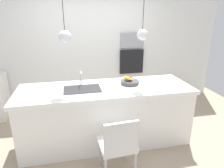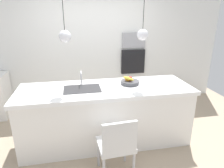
% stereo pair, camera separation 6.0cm
% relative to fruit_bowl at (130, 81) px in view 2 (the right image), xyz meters
% --- Properties ---
extents(floor, '(6.60, 6.60, 0.00)m').
position_rel_fruit_bowl_xyz_m(floor, '(-0.41, -0.08, -0.99)').
color(floor, tan).
rests_on(floor, ground).
extents(back_wall, '(6.00, 0.10, 2.60)m').
position_rel_fruit_bowl_xyz_m(back_wall, '(-0.41, 1.57, 0.31)').
color(back_wall, white).
rests_on(back_wall, ground).
extents(kitchen_island, '(2.70, 0.90, 0.95)m').
position_rel_fruit_bowl_xyz_m(kitchen_island, '(-0.41, -0.08, -0.52)').
color(kitchen_island, white).
rests_on(kitchen_island, ground).
extents(sink_basin, '(0.56, 0.40, 0.02)m').
position_rel_fruit_bowl_xyz_m(sink_basin, '(-0.77, -0.08, -0.05)').
color(sink_basin, '#2D2D30').
rests_on(sink_basin, kitchen_island).
extents(faucet, '(0.02, 0.17, 0.22)m').
position_rel_fruit_bowl_xyz_m(faucet, '(-0.77, 0.13, 0.10)').
color(faucet, silver).
rests_on(faucet, kitchen_island).
extents(fruit_bowl, '(0.30, 0.30, 0.15)m').
position_rel_fruit_bowl_xyz_m(fruit_bowl, '(0.00, 0.00, 0.00)').
color(fruit_bowl, '#4C4C51').
rests_on(fruit_bowl, kitchen_island).
extents(microwave, '(0.54, 0.08, 0.34)m').
position_rel_fruit_bowl_xyz_m(microwave, '(0.49, 1.50, 0.47)').
color(microwave, '#9E9EA3').
rests_on(microwave, back_wall).
extents(oven, '(0.56, 0.08, 0.56)m').
position_rel_fruit_bowl_xyz_m(oven, '(0.49, 1.50, -0.03)').
color(oven, black).
rests_on(oven, back_wall).
extents(chair_near, '(0.47, 0.44, 0.86)m').
position_rel_fruit_bowl_xyz_m(chair_near, '(-0.40, -0.91, -0.50)').
color(chair_near, silver).
rests_on(chair_near, ground).
extents(pendant_light_left, '(0.17, 0.17, 0.77)m').
position_rel_fruit_bowl_xyz_m(pendant_light_left, '(-0.97, -0.08, 0.75)').
color(pendant_light_left, silver).
extents(pendant_light_right, '(0.17, 0.17, 0.77)m').
position_rel_fruit_bowl_xyz_m(pendant_light_right, '(0.15, -0.08, 0.75)').
color(pendant_light_right, silver).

